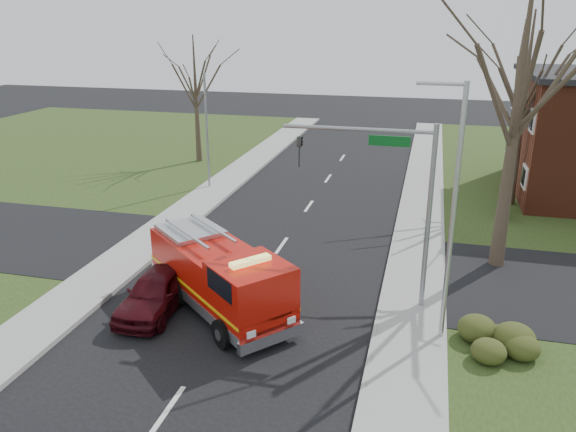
# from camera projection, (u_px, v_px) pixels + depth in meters

# --- Properties ---
(ground) EXTENTS (120.00, 120.00, 0.00)m
(ground) POSITION_uv_depth(u_px,v_px,m) (240.00, 306.00, 20.78)
(ground) COLOR black
(ground) RESTS_ON ground
(sidewalk_right) EXTENTS (2.40, 80.00, 0.15)m
(sidewalk_right) POSITION_uv_depth(u_px,v_px,m) (410.00, 326.00, 19.31)
(sidewalk_right) COLOR #979691
(sidewalk_right) RESTS_ON ground
(sidewalk_left) EXTENTS (2.40, 80.00, 0.15)m
(sidewalk_left) POSITION_uv_depth(u_px,v_px,m) (91.00, 285.00, 22.20)
(sidewalk_left) COLOR #979691
(sidewalk_left) RESTS_ON ground
(health_center_sign) EXTENTS (0.12, 2.00, 1.40)m
(health_center_sign) POSITION_uv_depth(u_px,v_px,m) (506.00, 203.00, 29.46)
(health_center_sign) COLOR #451014
(health_center_sign) RESTS_ON ground
(hedge_corner) EXTENTS (2.80, 2.00, 0.90)m
(hedge_corner) POSITION_uv_depth(u_px,v_px,m) (501.00, 339.00, 17.57)
(hedge_corner) COLOR #343D16
(hedge_corner) RESTS_ON lawn_right
(bare_tree_near) EXTENTS (6.00, 6.00, 12.00)m
(bare_tree_near) POSITION_uv_depth(u_px,v_px,m) (519.00, 91.00, 21.57)
(bare_tree_near) COLOR #362B1F
(bare_tree_near) RESTS_ON ground
(bare_tree_far) EXTENTS (5.25, 5.25, 10.50)m
(bare_tree_far) POSITION_uv_depth(u_px,v_px,m) (525.00, 89.00, 29.75)
(bare_tree_far) COLOR #362B1F
(bare_tree_far) RESTS_ON ground
(bare_tree_left) EXTENTS (4.50, 4.50, 9.00)m
(bare_tree_left) POSITION_uv_depth(u_px,v_px,m) (195.00, 86.00, 39.52)
(bare_tree_left) COLOR #362B1F
(bare_tree_left) RESTS_ON ground
(traffic_signal_mast) EXTENTS (5.29, 0.18, 6.80)m
(traffic_signal_mast) POSITION_uv_depth(u_px,v_px,m) (393.00, 183.00, 19.36)
(traffic_signal_mast) COLOR gray
(traffic_signal_mast) RESTS_ON ground
(streetlight_pole) EXTENTS (1.48, 0.16, 8.40)m
(streetlight_pole) POSITION_uv_depth(u_px,v_px,m) (452.00, 209.00, 17.14)
(streetlight_pole) COLOR #B7BABF
(streetlight_pole) RESTS_ON ground
(utility_pole_far) EXTENTS (0.14, 0.14, 7.00)m
(utility_pole_far) POSITION_uv_depth(u_px,v_px,m) (207.00, 133.00, 33.98)
(utility_pole_far) COLOR gray
(utility_pole_far) RESTS_ON ground
(fire_engine) EXTENTS (6.77, 6.30, 2.79)m
(fire_engine) POSITION_uv_depth(u_px,v_px,m) (220.00, 278.00, 20.15)
(fire_engine) COLOR #B71208
(fire_engine) RESTS_ON ground
(parked_car_maroon) EXTENTS (1.86, 4.44, 1.50)m
(parked_car_maroon) POSITION_uv_depth(u_px,v_px,m) (157.00, 291.00, 20.26)
(parked_car_maroon) COLOR #3A090F
(parked_car_maroon) RESTS_ON ground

